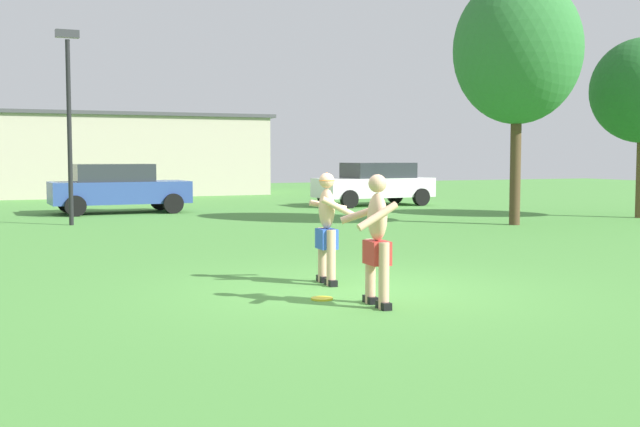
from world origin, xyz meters
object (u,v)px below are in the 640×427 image
at_px(car_white_near_post, 375,183).
at_px(car_blue_far_end, 118,187).
at_px(player_in_red, 377,237).
at_px(tree_left_field, 517,51).
at_px(frisbee, 322,299).
at_px(lamp_post, 69,104).
at_px(player_with_cap, 327,224).

height_order(car_white_near_post, car_blue_far_end, same).
xyz_separation_m(player_in_red, tree_left_field, (8.70, 8.74, 3.75)).
bearing_deg(frisbee, tree_left_field, 41.45).
bearing_deg(lamp_post, car_white_near_post, 20.22).
height_order(player_with_cap, car_white_near_post, player_with_cap).
distance_m(player_in_red, car_white_near_post, 19.66).
bearing_deg(player_in_red, frisbee, 122.90).
bearing_deg(car_blue_far_end, lamp_post, -115.29).
xyz_separation_m(player_in_red, lamp_post, (-2.19, 13.35, 2.34)).
bearing_deg(frisbee, car_blue_far_end, 89.59).
relative_size(player_with_cap, tree_left_field, 0.25).
height_order(frisbee, car_blue_far_end, car_blue_far_end).
bearing_deg(frisbee, car_white_near_post, 60.65).
relative_size(car_blue_far_end, tree_left_field, 0.66).
bearing_deg(lamp_post, player_with_cap, -78.62).
relative_size(frisbee, lamp_post, 0.06).
bearing_deg(tree_left_field, lamp_post, 157.06).
distance_m(player_in_red, car_blue_far_end, 17.32).
height_order(player_in_red, car_blue_far_end, player_in_red).
height_order(player_with_cap, tree_left_field, tree_left_field).
distance_m(car_white_near_post, tree_left_field, 9.52).
relative_size(player_in_red, frisbee, 5.74).
bearing_deg(car_white_near_post, player_with_cap, -119.52).
bearing_deg(car_blue_far_end, frisbee, -90.41).
xyz_separation_m(player_with_cap, frisbee, (-0.57, -1.13, -0.86)).
xyz_separation_m(car_blue_far_end, tree_left_field, (9.02, -8.57, 3.78)).
xyz_separation_m(frisbee, car_blue_far_end, (0.12, 16.64, 0.81)).
distance_m(lamp_post, tree_left_field, 11.91).
xyz_separation_m(player_in_red, car_white_near_post, (9.01, 17.48, -0.03)).
distance_m(car_white_near_post, car_blue_far_end, 9.33).
distance_m(player_with_cap, lamp_post, 12.01).
xyz_separation_m(car_white_near_post, tree_left_field, (-0.31, -8.73, 3.78)).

